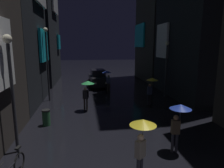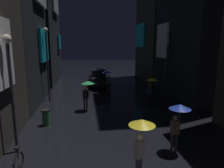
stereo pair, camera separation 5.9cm
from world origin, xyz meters
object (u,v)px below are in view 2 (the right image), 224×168
(pedestrian_foreground_right_yellow, at_px, (141,133))
(pedestrian_midstreet_centre_yellow, at_px, (151,84))
(pedestrian_far_right_blue, at_px, (107,75))
(pedestrian_foreground_left_green, at_px, (87,87))
(car_distant, at_px, (98,78))
(streetlamp_right_far, at_px, (167,62))
(pedestrian_near_crossing_blue, at_px, (178,115))
(trash_bin, at_px, (46,117))
(streetlamp_left_far, at_px, (47,56))
(streetlamp_left_near, at_px, (11,80))

(pedestrian_foreground_right_yellow, bearing_deg, pedestrian_midstreet_centre_yellow, 69.11)
(pedestrian_far_right_blue, xyz_separation_m, pedestrian_foreground_left_green, (-2.05, -5.49, 0.00))
(pedestrian_foreground_right_yellow, bearing_deg, car_distant, 91.37)
(pedestrian_foreground_left_green, bearing_deg, streetlamp_right_far, 22.87)
(pedestrian_midstreet_centre_yellow, xyz_separation_m, pedestrian_foreground_left_green, (-4.85, -0.68, 0.00))
(pedestrian_midstreet_centre_yellow, relative_size, car_distant, 0.50)
(streetlamp_right_far, bearing_deg, pedestrian_foreground_left_green, -157.13)
(pedestrian_near_crossing_blue, distance_m, trash_bin, 7.26)
(pedestrian_foreground_left_green, bearing_deg, trash_bin, -135.23)
(car_distant, relative_size, streetlamp_left_far, 0.72)
(pedestrian_foreground_left_green, distance_m, streetlamp_left_near, 6.23)
(car_distant, bearing_deg, pedestrian_far_right_blue, -74.51)
(pedestrian_far_right_blue, distance_m, trash_bin, 9.11)
(car_distant, bearing_deg, pedestrian_midstreet_centre_yellow, -64.62)
(pedestrian_far_right_blue, relative_size, trash_bin, 2.28)
(pedestrian_midstreet_centre_yellow, xyz_separation_m, streetlamp_right_far, (2.06, 2.23, 1.44))
(pedestrian_far_right_blue, xyz_separation_m, car_distant, (-0.74, 2.66, -0.74))
(pedestrian_foreground_left_green, relative_size, car_distant, 0.50)
(streetlamp_right_far, height_order, trash_bin, streetlamp_right_far)
(pedestrian_near_crossing_blue, height_order, streetlamp_right_far, streetlamp_right_far)
(pedestrian_far_right_blue, height_order, pedestrian_near_crossing_blue, same)
(pedestrian_far_right_blue, xyz_separation_m, streetlamp_left_far, (-5.13, -2.48, 1.98))
(pedestrian_midstreet_centre_yellow, relative_size, pedestrian_foreground_right_yellow, 1.00)
(pedestrian_far_right_blue, height_order, pedestrian_midstreet_centre_yellow, same)
(pedestrian_near_crossing_blue, bearing_deg, streetlamp_left_far, 126.63)
(streetlamp_left_near, bearing_deg, trash_bin, 76.13)
(car_distant, relative_size, streetlamp_left_near, 0.86)
(streetlamp_left_near, bearing_deg, streetlamp_right_far, 39.08)
(streetlamp_right_far, bearing_deg, pedestrian_far_right_blue, 152.09)
(pedestrian_foreground_right_yellow, height_order, streetlamp_left_far, streetlamp_left_far)
(pedestrian_near_crossing_blue, relative_size, streetlamp_left_far, 0.36)
(pedestrian_foreground_right_yellow, bearing_deg, trash_bin, 127.83)
(streetlamp_right_far, bearing_deg, car_distant, 136.92)
(pedestrian_foreground_left_green, bearing_deg, pedestrian_foreground_right_yellow, -77.52)
(pedestrian_far_right_blue, bearing_deg, pedestrian_near_crossing_blue, -81.85)
(pedestrian_far_right_blue, distance_m, pedestrian_near_crossing_blue, 11.74)
(trash_bin, bearing_deg, car_distant, 70.66)
(car_distant, bearing_deg, streetlamp_left_far, -130.49)
(pedestrian_midstreet_centre_yellow, distance_m, pedestrian_foreground_left_green, 4.90)
(pedestrian_far_right_blue, distance_m, streetlamp_left_near, 11.96)
(pedestrian_foreground_left_green, distance_m, trash_bin, 3.57)
(pedestrian_far_right_blue, bearing_deg, streetlamp_left_far, -154.18)
(pedestrian_foreground_right_yellow, distance_m, pedestrian_foreground_left_green, 7.80)
(pedestrian_foreground_right_yellow, distance_m, streetlamp_left_far, 11.82)
(pedestrian_foreground_right_yellow, distance_m, streetlamp_left_near, 5.55)
(streetlamp_left_near, bearing_deg, streetlamp_left_far, 90.00)
(pedestrian_foreground_left_green, bearing_deg, pedestrian_far_right_blue, 69.58)
(pedestrian_near_crossing_blue, bearing_deg, streetlamp_right_far, 70.50)
(pedestrian_foreground_right_yellow, distance_m, streetlamp_right_far, 11.84)
(pedestrian_foreground_left_green, xyz_separation_m, trash_bin, (-2.39, -2.37, -1.20))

